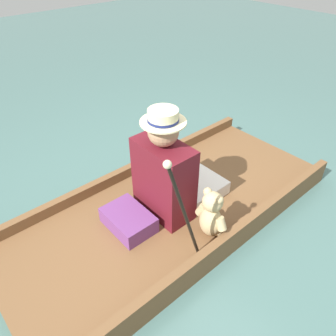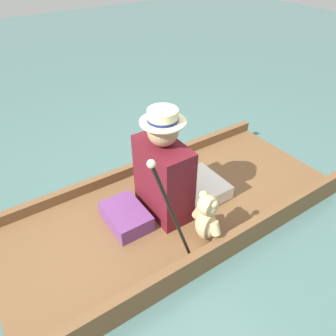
# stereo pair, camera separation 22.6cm
# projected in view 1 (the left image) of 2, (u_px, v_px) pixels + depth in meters

# --- Properties ---
(ground_plane) EXTENTS (16.00, 16.00, 0.00)m
(ground_plane) POSITION_uv_depth(u_px,v_px,m) (172.00, 216.00, 2.58)
(ground_plane) COLOR #476B66
(punt_boat) EXTENTS (1.11, 2.60, 0.21)m
(punt_boat) POSITION_uv_depth(u_px,v_px,m) (172.00, 209.00, 2.55)
(punt_boat) COLOR brown
(punt_boat) RESTS_ON ground_plane
(seat_cushion) EXTENTS (0.37, 0.26, 0.12)m
(seat_cushion) POSITION_uv_depth(u_px,v_px,m) (128.00, 220.00, 2.30)
(seat_cushion) COLOR #6B3875
(seat_cushion) RESTS_ON punt_boat
(seated_person) EXTENTS (0.44, 0.67, 0.83)m
(seated_person) POSITION_uv_depth(u_px,v_px,m) (171.00, 175.00, 2.32)
(seated_person) COLOR white
(seated_person) RESTS_ON punt_boat
(teddy_bear) EXTENTS (0.27, 0.16, 0.38)m
(teddy_bear) POSITION_uv_depth(u_px,v_px,m) (211.00, 215.00, 2.18)
(teddy_bear) COLOR tan
(teddy_bear) RESTS_ON punt_boat
(wine_glass) EXTENTS (0.09, 0.09, 0.10)m
(wine_glass) POSITION_uv_depth(u_px,v_px,m) (168.00, 162.00, 2.83)
(wine_glass) COLOR silver
(wine_glass) RESTS_ON punt_boat
(walking_cane) EXTENTS (0.04, 0.30, 0.87)m
(walking_cane) POSITION_uv_depth(u_px,v_px,m) (183.00, 208.00, 1.76)
(walking_cane) COLOR black
(walking_cane) RESTS_ON punt_boat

